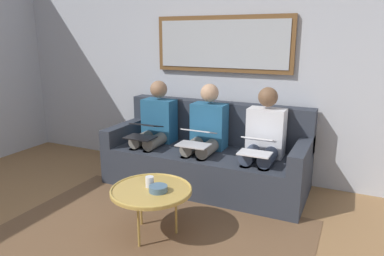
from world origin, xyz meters
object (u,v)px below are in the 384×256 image
(framed_mirror, at_px, (222,44))
(person_left, at_px, (263,140))
(cup, at_px, (150,182))
(person_middle, at_px, (206,133))
(laptop_white, at_px, (257,145))
(laptop_black, at_px, (144,130))
(coffee_table, at_px, (151,190))
(laptop_silver, at_px, (196,137))
(couch, at_px, (208,157))
(person_right, at_px, (155,127))
(bowl, at_px, (158,189))

(framed_mirror, bearing_deg, person_left, 144.47)
(cup, bearing_deg, person_middle, -91.56)
(laptop_white, height_order, laptop_black, laptop_black)
(framed_mirror, xyz_separation_m, coffee_table, (-0.01, 1.61, -1.14))
(coffee_table, height_order, laptop_white, laptop_white)
(cup, xyz_separation_m, laptop_silver, (-0.03, -0.87, 0.17))
(couch, bearing_deg, person_right, 6.13)
(cup, xyz_separation_m, person_left, (-0.67, -1.11, 0.15))
(framed_mirror, relative_size, laptop_black, 4.73)
(person_left, distance_m, laptop_black, 1.30)
(person_left, relative_size, laptop_silver, 3.22)
(coffee_table, xyz_separation_m, person_middle, (0.01, -1.15, 0.20))
(person_left, bearing_deg, laptop_white, 90.00)
(person_middle, distance_m, laptop_black, 0.69)
(cup, distance_m, person_right, 1.28)
(person_right, bearing_deg, coffee_table, 119.33)
(laptop_white, height_order, person_middle, person_middle)
(coffee_table, distance_m, bowl, 0.09)
(framed_mirror, distance_m, laptop_silver, 1.16)
(cup, bearing_deg, laptop_silver, -91.99)
(cup, relative_size, person_left, 0.08)
(bowl, xyz_separation_m, person_right, (0.72, -1.17, 0.17))
(bowl, height_order, person_middle, person_middle)
(cup, height_order, bowl, cup)
(person_middle, distance_m, laptop_silver, 0.24)
(couch, height_order, person_right, person_right)
(person_middle, bearing_deg, person_left, 180.00)
(person_left, relative_size, person_middle, 1.00)
(person_left, distance_m, person_middle, 0.64)
(person_right, xyz_separation_m, laptop_black, (0.00, 0.25, 0.02))
(person_middle, xyz_separation_m, person_right, (0.64, 0.00, 0.00))
(bowl, distance_m, laptop_white, 1.09)
(framed_mirror, bearing_deg, laptop_white, 132.39)
(couch, distance_m, person_left, 0.71)
(couch, xyz_separation_m, laptop_silver, (0.00, 0.31, 0.32))
(framed_mirror, distance_m, bowl, 1.97)
(bowl, bearing_deg, laptop_white, -121.15)
(person_middle, bearing_deg, person_right, 0.00)
(person_right, bearing_deg, laptop_silver, 159.34)
(bowl, bearing_deg, person_right, -58.20)
(person_middle, relative_size, laptop_silver, 3.22)
(couch, xyz_separation_m, person_left, (-0.64, 0.07, 0.30))
(framed_mirror, relative_size, laptop_silver, 4.62)
(framed_mirror, height_order, bowl, framed_mirror)
(couch, bearing_deg, laptop_black, 26.12)
(couch, bearing_deg, person_middle, 90.00)
(bowl, distance_m, laptop_silver, 0.95)
(laptop_white, relative_size, person_right, 0.29)
(bowl, distance_m, person_middle, 1.18)
(couch, distance_m, person_right, 0.71)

